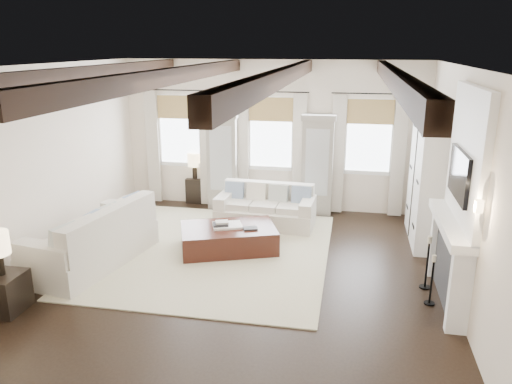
% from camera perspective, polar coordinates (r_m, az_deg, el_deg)
% --- Properties ---
extents(ground, '(7.50, 7.50, 0.00)m').
position_cam_1_polar(ground, '(7.79, -2.89, -10.15)').
color(ground, black).
rests_on(ground, ground).
extents(room_shell, '(6.54, 7.54, 3.22)m').
position_cam_1_polar(room_shell, '(7.87, 3.80, 4.72)').
color(room_shell, white).
rests_on(room_shell, ground).
extents(area_rug, '(3.95, 4.38, 0.02)m').
position_cam_1_polar(area_rug, '(8.84, -4.86, -6.76)').
color(area_rug, beige).
rests_on(area_rug, ground).
extents(sofa_back, '(1.96, 0.96, 0.82)m').
position_cam_1_polar(sofa_back, '(9.97, 1.15, -1.98)').
color(sofa_back, silver).
rests_on(sofa_back, ground).
extents(sofa_left, '(1.45, 2.48, 1.00)m').
position_cam_1_polar(sofa_left, '(8.59, -17.85, -5.36)').
color(sofa_left, silver).
rests_on(sofa_left, ground).
extents(ottoman, '(1.88, 1.53, 0.43)m').
position_cam_1_polar(ottoman, '(8.83, -3.17, -5.33)').
color(ottoman, black).
rests_on(ottoman, ground).
extents(tray, '(0.60, 0.53, 0.04)m').
position_cam_1_polar(tray, '(8.77, -3.31, -3.83)').
color(tray, white).
rests_on(tray, ottoman).
extents(book_lower, '(0.31, 0.28, 0.04)m').
position_cam_1_polar(book_lower, '(8.72, -4.08, -3.70)').
color(book_lower, '#262628').
rests_on(book_lower, tray).
extents(book_upper, '(0.27, 0.24, 0.03)m').
position_cam_1_polar(book_upper, '(8.72, -3.92, -3.45)').
color(book_upper, beige).
rests_on(book_upper, book_lower).
extents(book_loose, '(0.29, 0.25, 0.03)m').
position_cam_1_polar(book_loose, '(8.63, -0.66, -4.18)').
color(book_loose, '#262628').
rests_on(book_loose, ottoman).
extents(side_table_front, '(0.54, 0.54, 0.54)m').
position_cam_1_polar(side_table_front, '(7.70, -26.92, -10.20)').
color(side_table_front, black).
rests_on(side_table_front, ground).
extents(side_table_back, '(0.38, 0.38, 0.57)m').
position_cam_1_polar(side_table_back, '(11.54, -6.89, 0.25)').
color(side_table_back, black).
rests_on(side_table_back, ground).
extents(lamp_back, '(0.34, 0.34, 0.59)m').
position_cam_1_polar(lamp_back, '(11.37, -7.01, 3.55)').
color(lamp_back, black).
rests_on(lamp_back, side_table_back).
extents(candlestick_near, '(0.15, 0.15, 0.74)m').
position_cam_1_polar(candlestick_near, '(7.44, 19.40, -9.89)').
color(candlestick_near, black).
rests_on(candlestick_near, ground).
extents(candlestick_far, '(0.17, 0.17, 0.82)m').
position_cam_1_polar(candlestick_far, '(7.86, 18.95, -8.08)').
color(candlestick_far, black).
rests_on(candlestick_far, ground).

